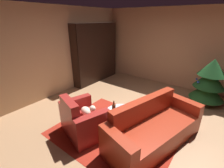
{
  "coord_description": "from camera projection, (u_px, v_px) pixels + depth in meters",
  "views": [
    {
      "loc": [
        1.4,
        -2.72,
        2.26
      ],
      "look_at": [
        -0.49,
        -0.2,
        0.94
      ],
      "focal_mm": 25.24,
      "sensor_mm": 36.0,
      "label": 1
    }
  ],
  "objects": [
    {
      "name": "book_stack_on_table",
      "position": [
        124.0,
        112.0,
        3.2
      ],
      "size": [
        0.23,
        0.18,
        0.06
      ],
      "color": "gray",
      "rests_on": "coffee_table"
    },
    {
      "name": "couch_red",
      "position": [
        153.0,
        129.0,
        3.04
      ],
      "size": [
        1.3,
        2.19,
        0.84
      ],
      "color": "#9E2C17",
      "rests_on": "ground"
    },
    {
      "name": "wall_left",
      "position": [
        54.0,
        53.0,
        4.71
      ],
      "size": [
        0.06,
        5.85,
        2.63
      ],
      "primitive_type": "cube",
      "color": "tan",
      "rests_on": "ground"
    },
    {
      "name": "area_rug",
      "position": [
        115.0,
        132.0,
        3.39
      ],
      "size": [
        2.45,
        1.99,
        0.01
      ],
      "primitive_type": "cube",
      "color": "maroon",
      "rests_on": "ground"
    },
    {
      "name": "armchair_red",
      "position": [
        83.0,
        121.0,
        3.26
      ],
      "size": [
        1.11,
        0.96,
        0.86
      ],
      "color": "maroon",
      "rests_on": "ground"
    },
    {
      "name": "decorated_tree",
      "position": [
        210.0,
        81.0,
        4.31
      ],
      "size": [
        0.9,
        0.9,
        1.3
      ],
      "color": "brown",
      "rests_on": "ground"
    },
    {
      "name": "coffee_table",
      "position": [
        122.0,
        114.0,
        3.25
      ],
      "size": [
        0.71,
        0.71,
        0.48
      ],
      "color": "black",
      "rests_on": "ground"
    },
    {
      "name": "ground_plane",
      "position": [
        134.0,
        124.0,
        3.65
      ],
      "size": [
        6.88,
        6.88,
        0.0
      ],
      "primitive_type": "plane",
      "color": "#A87B55"
    },
    {
      "name": "bottle_on_table",
      "position": [
        114.0,
        109.0,
        3.1
      ],
      "size": [
        0.07,
        0.07,
        0.31
      ],
      "color": "#5C2F18",
      "rests_on": "coffee_table"
    },
    {
      "name": "wall_back",
      "position": [
        179.0,
        49.0,
        5.28
      ],
      "size": [
        5.69,
        0.06,
        2.63
      ],
      "primitive_type": "cube",
      "color": "tan",
      "rests_on": "ground"
    },
    {
      "name": "bookshelf_unit",
      "position": [
        98.0,
        53.0,
        5.93
      ],
      "size": [
        0.35,
        2.03,
        2.12
      ],
      "color": "black",
      "rests_on": "ground"
    }
  ]
}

